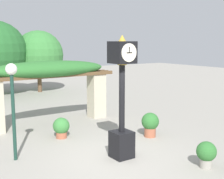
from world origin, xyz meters
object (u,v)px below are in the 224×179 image
object	(u,v)px
potted_plant_near_right	(206,153)
lamp_post	(12,90)
potted_plant_far_left	(61,127)
potted_plant_near_left	(150,123)
pedestal_clock	(122,99)

from	to	relation	value
potted_plant_near_right	lamp_post	world-z (taller)	lamp_post
potted_plant_far_left	potted_plant_near_left	bearing A→B (deg)	-31.99
potted_plant_near_left	potted_plant_far_left	bearing A→B (deg)	148.01
potted_plant_near_left	lamp_post	size ratio (longest dim) A/B	0.31
pedestal_clock	potted_plant_near_left	bearing A→B (deg)	27.29
potted_plant_near_left	potted_plant_far_left	xyz separation A→B (m)	(-2.68, 1.67, -0.10)
pedestal_clock	potted_plant_near_right	bearing A→B (deg)	-53.12
potted_plant_near_left	potted_plant_near_right	xyz separation A→B (m)	(-0.61, -2.95, -0.08)
potted_plant_near_right	lamp_post	distance (m)	5.60
potted_plant_near_left	potted_plant_far_left	distance (m)	3.16
potted_plant_near_right	potted_plant_far_left	distance (m)	5.07
potted_plant_far_left	lamp_post	bearing A→B (deg)	-150.17
potted_plant_near_right	potted_plant_near_left	bearing A→B (deg)	78.42
pedestal_clock	potted_plant_far_left	distance (m)	3.10
pedestal_clock	potted_plant_near_left	xyz separation A→B (m)	(2.03, 1.05, -1.25)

